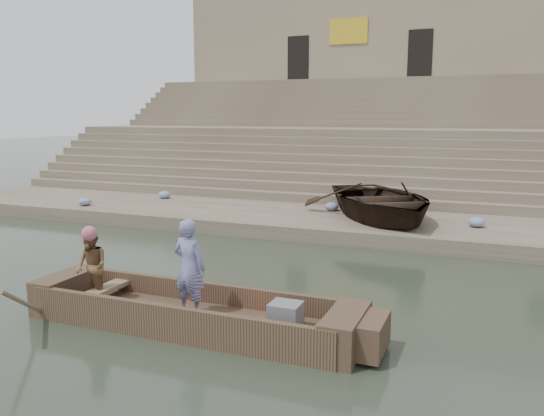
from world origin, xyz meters
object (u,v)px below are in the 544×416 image
Objects in this scene: main_rowboat at (191,320)px; rowing_man at (91,267)px; television at (285,316)px; beached_rowboat at (380,200)px; standing_man at (190,267)px.

rowing_man reaches higher than main_rowboat.
beached_rowboat is (-0.22, 8.41, 0.52)m from television.
main_rowboat is 0.90m from standing_man.
main_rowboat is 10.87× the size of television.
television is at bearing -172.67° from standing_man.
main_rowboat is at bearing 27.81° from rowing_man.
standing_man is (0.01, -0.03, 0.90)m from main_rowboat.
rowing_man is (-1.84, -0.14, 0.74)m from main_rowboat.
television is 8.42m from beached_rowboat.
rowing_man is at bearing -175.51° from main_rowboat.
rowing_man reaches higher than television.
standing_man is 8.55m from beached_rowboat.
beached_rowboat reaches higher than television.
main_rowboat is at bearing -131.35° from beached_rowboat.
standing_man is at bearing -178.92° from television.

